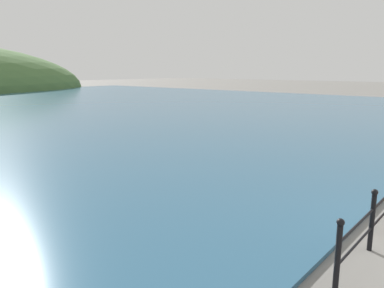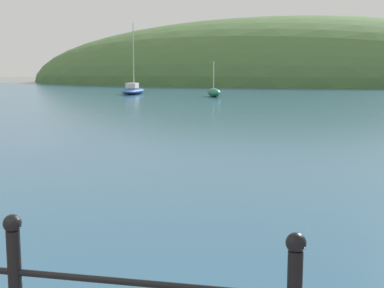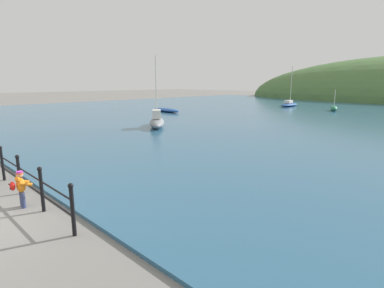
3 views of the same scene
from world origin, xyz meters
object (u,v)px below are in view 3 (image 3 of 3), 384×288
at_px(boat_far_left, 334,108).
at_px(boat_red_dinghy, 289,104).
at_px(child_in_coat, 20,186).
at_px(boat_green_fishing, 167,110).
at_px(boat_twin_mast, 157,121).

distance_m(boat_far_left, boat_red_dinghy, 7.01).
distance_m(child_in_coat, boat_green_fishing, 25.64).
distance_m(boat_far_left, boat_twin_mast, 22.67).
height_order(boat_green_fishing, boat_red_dinghy, boat_red_dinghy).
height_order(boat_twin_mast, boat_red_dinghy, boat_red_dinghy).
distance_m(boat_twin_mast, boat_red_dinghy, 24.63).
bearing_deg(boat_far_left, boat_red_dinghy, 160.55).
relative_size(child_in_coat, boat_green_fishing, 0.22).
height_order(boat_far_left, boat_twin_mast, boat_twin_mast).
xyz_separation_m(boat_green_fishing, boat_far_left, (12.80, 14.12, 0.11)).
relative_size(boat_green_fishing, boat_twin_mast, 0.91).
bearing_deg(boat_twin_mast, boat_far_left, 78.46).
distance_m(child_in_coat, boat_red_dinghy, 37.46).
xyz_separation_m(boat_green_fishing, boat_red_dinghy, (6.19, 16.46, 0.10)).
height_order(boat_green_fishing, boat_twin_mast, boat_twin_mast).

